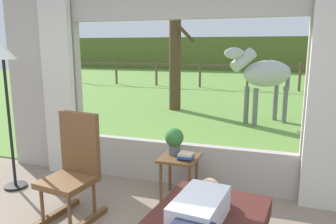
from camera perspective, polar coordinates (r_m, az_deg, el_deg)
name	(u,v)px	position (r m, az deg, el deg)	size (l,w,h in m)	color
back_wall_with_window	(180,90)	(4.11, 2.03, 3.93)	(5.20, 0.12, 2.55)	#ADA599
curtain_panel_left	(59,89)	(4.76, -18.45, 3.78)	(0.44, 0.10, 2.40)	beige
curtain_panel_right	(329,102)	(3.86, 26.24, 1.50)	(0.44, 0.10, 2.40)	beige
outdoor_pasture_lawn	(249,87)	(14.96, 13.91, 4.31)	(36.00, 21.68, 0.02)	olive
distant_hill_ridge	(262,54)	(24.69, 15.96, 9.68)	(36.00, 2.00, 2.40)	#55632A
reclining_person	(193,223)	(2.52, 4.46, -18.73)	(0.40, 1.44, 0.22)	silver
rocking_chair	(74,169)	(3.56, -16.07, -9.43)	(0.55, 0.74, 1.12)	brown
side_table	(179,164)	(3.88, 1.96, -9.10)	(0.44, 0.44, 0.52)	brown
potted_plant	(174,140)	(3.87, 1.10, -4.83)	(0.22, 0.22, 0.32)	#4C5156
book_stack	(186,156)	(3.75, 3.11, -7.66)	(0.18, 0.17, 0.08)	black
floor_lamp_left	(5,73)	(4.42, -26.55, 6.03)	(0.32, 0.32, 1.81)	black
horse	(265,74)	(7.74, 16.45, 6.31)	(1.59, 1.46, 1.73)	#B2B2AD
pasture_tree	(176,47)	(9.10, 1.36, 11.21)	(1.49, 1.57, 3.78)	#4C3823
pasture_fence_line	(248,72)	(13.91, 13.71, 6.85)	(16.10, 0.10, 1.10)	brown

